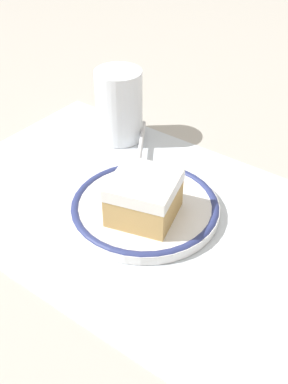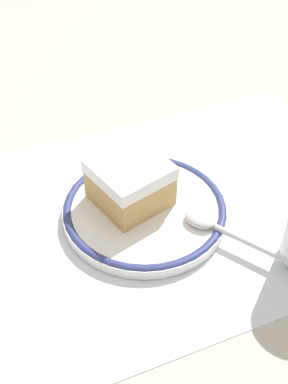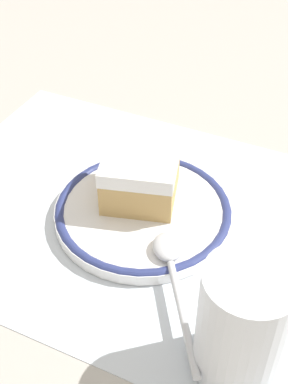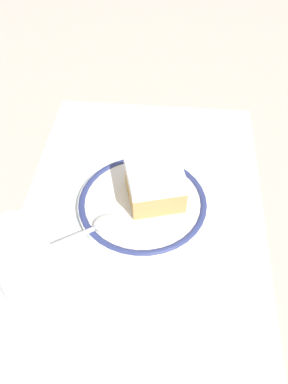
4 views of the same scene
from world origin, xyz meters
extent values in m
plane|color=#B7B2A8|center=(0.00, 0.00, 0.00)|extent=(2.40, 2.40, 0.00)
cube|color=silver|center=(0.00, 0.00, 0.00)|extent=(0.51, 0.34, 0.00)
cylinder|color=white|center=(0.02, 0.00, 0.01)|extent=(0.18, 0.18, 0.01)
torus|color=navy|center=(0.02, 0.00, 0.01)|extent=(0.18, 0.18, 0.01)
cube|color=tan|center=(0.03, -0.02, 0.03)|extent=(0.09, 0.09, 0.04)
cube|color=white|center=(0.03, -0.02, 0.06)|extent=(0.09, 0.09, 0.02)
ellipsoid|color=silver|center=(-0.03, 0.04, 0.02)|extent=(0.04, 0.04, 0.01)
cylinder|color=silver|center=(-0.07, 0.11, 0.02)|extent=(0.07, 0.10, 0.01)
cylinder|color=white|center=(-0.12, 0.12, 0.05)|extent=(0.07, 0.07, 0.10)
cylinder|color=brown|center=(-0.12, 0.12, 0.03)|extent=(0.06, 0.06, 0.05)
camera|label=1|loc=(0.28, -0.36, 0.38)|focal=45.11mm
camera|label=2|loc=(0.16, 0.35, 0.38)|focal=45.15mm
camera|label=3|loc=(-0.15, 0.35, 0.38)|focal=49.31mm
camera|label=4|loc=(-0.34, -0.03, 0.44)|focal=37.95mm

